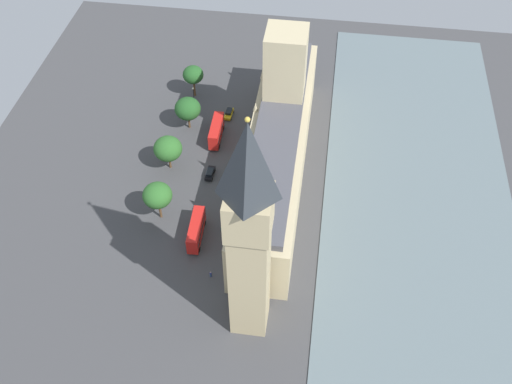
{
  "coord_description": "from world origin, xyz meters",
  "views": [
    {
      "loc": [
        -11.43,
        101.13,
        103.72
      ],
      "look_at": [
        1.0,
        14.36,
        8.58
      ],
      "focal_mm": 41.35,
      "sensor_mm": 36.0,
      "label": 1
    }
  ],
  "objects_px": {
    "double_decker_bus_leading": "(196,230)",
    "pedestrian_under_trees": "(222,229)",
    "street_lamp_slot_10": "(193,93)",
    "plane_tree_near_tower": "(193,75)",
    "parliament_building": "(278,141)",
    "car_black_midblock": "(210,173)",
    "plane_tree_opposite_hall": "(168,149)",
    "clock_tower": "(249,235)",
    "pedestrian_far_end": "(211,274)",
    "plane_tree_kerbside": "(188,109)",
    "double_decker_bus_trailing": "(216,131)",
    "plane_tree_corner": "(157,195)",
    "car_yellow_cab_by_river_gate": "(229,113)"
  },
  "relations": [
    {
      "from": "parliament_building",
      "to": "street_lamp_slot_10",
      "type": "xyz_separation_m",
      "value": [
        25.61,
        -21.38,
        -4.93
      ]
    },
    {
      "from": "plane_tree_near_tower",
      "to": "pedestrian_far_end",
      "type": "bearing_deg",
      "value": 105.26
    },
    {
      "from": "double_decker_bus_trailing",
      "to": "pedestrian_under_trees",
      "type": "relative_size",
      "value": 6.86
    },
    {
      "from": "plane_tree_near_tower",
      "to": "pedestrian_under_trees",
      "type": "bearing_deg",
      "value": 109.1
    },
    {
      "from": "double_decker_bus_leading",
      "to": "clock_tower",
      "type": "bearing_deg",
      "value": -54.07
    },
    {
      "from": "plane_tree_near_tower",
      "to": "plane_tree_corner",
      "type": "xyz_separation_m",
      "value": [
        -1.75,
        45.05,
        0.2
      ]
    },
    {
      "from": "plane_tree_opposite_hall",
      "to": "street_lamp_slot_10",
      "type": "xyz_separation_m",
      "value": [
        -0.79,
        -24.7,
        -2.05
      ]
    },
    {
      "from": "plane_tree_near_tower",
      "to": "plane_tree_kerbside",
      "type": "xyz_separation_m",
      "value": [
        -1.46,
        13.56,
        -0.74
      ]
    },
    {
      "from": "car_black_midblock",
      "to": "plane_tree_corner",
      "type": "bearing_deg",
      "value": -118.87
    },
    {
      "from": "plane_tree_opposite_hall",
      "to": "pedestrian_under_trees",
      "type": "bearing_deg",
      "value": 131.92
    },
    {
      "from": "clock_tower",
      "to": "car_yellow_cab_by_river_gate",
      "type": "bearing_deg",
      "value": -76.24
    },
    {
      "from": "clock_tower",
      "to": "street_lamp_slot_10",
      "type": "bearing_deg",
      "value": -68.62
    },
    {
      "from": "double_decker_bus_trailing",
      "to": "pedestrian_far_end",
      "type": "distance_m",
      "value": 43.38
    },
    {
      "from": "clock_tower",
      "to": "pedestrian_far_end",
      "type": "bearing_deg",
      "value": -42.99
    },
    {
      "from": "car_black_midblock",
      "to": "plane_tree_near_tower",
      "type": "distance_m",
      "value": 32.78
    },
    {
      "from": "car_yellow_cab_by_river_gate",
      "to": "plane_tree_corner",
      "type": "bearing_deg",
      "value": 78.67
    },
    {
      "from": "parliament_building",
      "to": "double_decker_bus_leading",
      "type": "bearing_deg",
      "value": 57.76
    },
    {
      "from": "double_decker_bus_leading",
      "to": "street_lamp_slot_10",
      "type": "distance_m",
      "value": 46.73
    },
    {
      "from": "double_decker_bus_leading",
      "to": "street_lamp_slot_10",
      "type": "relative_size",
      "value": 1.76
    },
    {
      "from": "pedestrian_under_trees",
      "to": "street_lamp_slot_10",
      "type": "height_order",
      "value": "street_lamp_slot_10"
    },
    {
      "from": "clock_tower",
      "to": "double_decker_bus_leading",
      "type": "bearing_deg",
      "value": -51.91
    },
    {
      "from": "pedestrian_under_trees",
      "to": "plane_tree_opposite_hall",
      "type": "bearing_deg",
      "value": -172.08
    },
    {
      "from": "plane_tree_near_tower",
      "to": "plane_tree_opposite_hall",
      "type": "distance_m",
      "value": 28.97
    },
    {
      "from": "double_decker_bus_trailing",
      "to": "plane_tree_corner",
      "type": "relative_size",
      "value": 1.04
    },
    {
      "from": "parliament_building",
      "to": "plane_tree_kerbside",
      "type": "xyz_separation_m",
      "value": [
        24.96,
        -12.08,
        -2.82
      ]
    },
    {
      "from": "car_black_midblock",
      "to": "double_decker_bus_leading",
      "type": "xyz_separation_m",
      "value": [
        -0.81,
        19.31,
        1.75
      ]
    },
    {
      "from": "double_decker_bus_leading",
      "to": "plane_tree_opposite_hall",
      "type": "relative_size",
      "value": 1.14
    },
    {
      "from": "car_yellow_cab_by_river_gate",
      "to": "double_decker_bus_trailing",
      "type": "relative_size",
      "value": 0.45
    },
    {
      "from": "parliament_building",
      "to": "car_yellow_cab_by_river_gate",
      "type": "distance_m",
      "value": 25.26
    },
    {
      "from": "plane_tree_corner",
      "to": "plane_tree_opposite_hall",
      "type": "bearing_deg",
      "value": -83.86
    },
    {
      "from": "pedestrian_under_trees",
      "to": "plane_tree_kerbside",
      "type": "xyz_separation_m",
      "value": [
        14.86,
        -33.56,
        5.64
      ]
    },
    {
      "from": "double_decker_bus_leading",
      "to": "pedestrian_under_trees",
      "type": "height_order",
      "value": "double_decker_bus_leading"
    },
    {
      "from": "parliament_building",
      "to": "street_lamp_slot_10",
      "type": "relative_size",
      "value": 11.85
    },
    {
      "from": "street_lamp_slot_10",
      "to": "clock_tower",
      "type": "bearing_deg",
      "value": 111.38
    },
    {
      "from": "double_decker_bus_leading",
      "to": "plane_tree_kerbside",
      "type": "bearing_deg",
      "value": 102.86
    },
    {
      "from": "plane_tree_corner",
      "to": "pedestrian_under_trees",
      "type": "bearing_deg",
      "value": 171.93
    },
    {
      "from": "double_decker_bus_leading",
      "to": "car_yellow_cab_by_river_gate",
      "type": "bearing_deg",
      "value": 88.05
    },
    {
      "from": "double_decker_bus_trailing",
      "to": "car_black_midblock",
      "type": "height_order",
      "value": "double_decker_bus_trailing"
    },
    {
      "from": "clock_tower",
      "to": "street_lamp_slot_10",
      "type": "xyz_separation_m",
      "value": [
        25.26,
        -64.52,
        -22.89
      ]
    },
    {
      "from": "car_yellow_cab_by_river_gate",
      "to": "plane_tree_kerbside",
      "type": "bearing_deg",
      "value": 35.32
    },
    {
      "from": "car_black_midblock",
      "to": "clock_tower",
      "type": "bearing_deg",
      "value": -65.97
    },
    {
      "from": "parliament_building",
      "to": "double_decker_bus_leading",
      "type": "height_order",
      "value": "parliament_building"
    },
    {
      "from": "clock_tower",
      "to": "plane_tree_near_tower",
      "type": "xyz_separation_m",
      "value": [
        26.06,
        -68.78,
        -20.04
      ]
    },
    {
      "from": "double_decker_bus_leading",
      "to": "pedestrian_far_end",
      "type": "bearing_deg",
      "value": -64.85
    },
    {
      "from": "car_black_midblock",
      "to": "plane_tree_opposite_hall",
      "type": "relative_size",
      "value": 0.51
    },
    {
      "from": "pedestrian_far_end",
      "to": "plane_tree_near_tower",
      "type": "xyz_separation_m",
      "value": [
        16.27,
        -59.65,
        6.4
      ]
    },
    {
      "from": "car_yellow_cab_by_river_gate",
      "to": "plane_tree_opposite_hall",
      "type": "distance_m",
      "value": 24.8
    },
    {
      "from": "parliament_building",
      "to": "car_black_midblock",
      "type": "height_order",
      "value": "parliament_building"
    },
    {
      "from": "pedestrian_far_end",
      "to": "double_decker_bus_trailing",
      "type": "bearing_deg",
      "value": -85.79
    },
    {
      "from": "pedestrian_far_end",
      "to": "plane_tree_kerbside",
      "type": "height_order",
      "value": "plane_tree_kerbside"
    }
  ]
}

